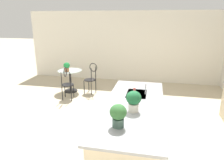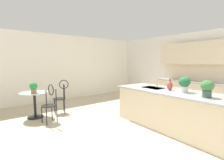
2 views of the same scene
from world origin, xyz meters
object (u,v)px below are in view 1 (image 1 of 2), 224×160
at_px(chair_near_window, 91,77).
at_px(potted_plant_counter_far, 118,114).
at_px(bistro_table, 70,79).
at_px(vase_on_counter, 134,97).
at_px(chair_by_island, 67,82).
at_px(potted_plant_counter_near, 134,100).
at_px(potted_plant_on_table, 67,66).

distance_m(chair_near_window, potted_plant_counter_far, 3.96).
distance_m(bistro_table, vase_on_counter, 3.72).
relative_size(chair_by_island, potted_plant_counter_far, 3.07).
height_order(chair_by_island, potted_plant_counter_near, potted_plant_counter_near).
distance_m(chair_by_island, potted_plant_counter_near, 3.32).
xyz_separation_m(chair_by_island, potted_plant_on_table, (-0.59, -0.24, 0.34)).
bearing_deg(bistro_table, chair_by_island, 15.78).
bearing_deg(vase_on_counter, chair_by_island, -132.24).
height_order(chair_near_window, chair_by_island, same).
bearing_deg(chair_near_window, potted_plant_counter_far, 23.20).
bearing_deg(potted_plant_counter_far, bistro_table, -147.75).
height_order(potted_plant_counter_far, potted_plant_counter_near, potted_plant_counter_near).
height_order(potted_plant_on_table, potted_plant_counter_near, potted_plant_counter_near).
xyz_separation_m(potted_plant_counter_far, potted_plant_counter_near, (-0.55, 0.16, 0.01)).
relative_size(bistro_table, chair_near_window, 0.77).
relative_size(bistro_table, potted_plant_counter_far, 2.35).
bearing_deg(potted_plant_counter_far, vase_on_counter, 171.62).
bearing_deg(chair_near_window, potted_plant_on_table, -83.58).
relative_size(bistro_table, vase_on_counter, 2.78).
height_order(potted_plant_on_table, potted_plant_counter_far, potted_plant_counter_far).
bearing_deg(chair_by_island, potted_plant_counter_far, 35.65).
height_order(chair_by_island, vase_on_counter, vase_on_counter).
relative_size(chair_by_island, potted_plant_counter_near, 2.94).
xyz_separation_m(potted_plant_on_table, vase_on_counter, (2.62, 2.48, 0.12)).
distance_m(bistro_table, potted_plant_counter_far, 4.37).
distance_m(chair_by_island, vase_on_counter, 3.05).
xyz_separation_m(chair_near_window, potted_plant_counter_near, (3.06, 1.70, 0.55)).
xyz_separation_m(chair_by_island, vase_on_counter, (2.03, 2.23, 0.46)).
distance_m(bistro_table, potted_plant_on_table, 0.48).
relative_size(bistro_table, chair_by_island, 0.77).
bearing_deg(bistro_table, potted_plant_counter_near, 38.43).
xyz_separation_m(chair_near_window, potted_plant_on_table, (0.09, -0.80, 0.34)).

